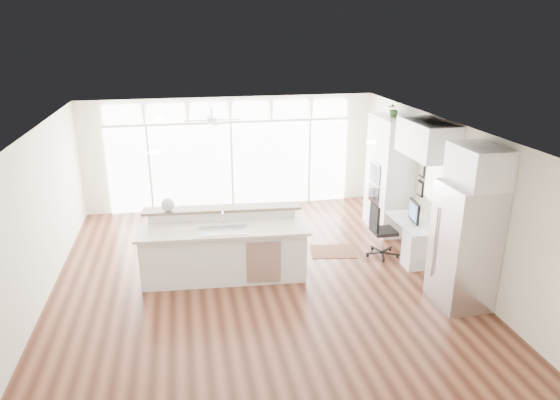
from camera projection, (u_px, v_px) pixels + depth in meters
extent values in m
cube|color=#411F14|center=(257.00, 281.00, 8.86)|extent=(7.00, 8.00, 0.02)
cube|color=silver|center=(254.00, 130.00, 7.96)|extent=(7.00, 8.00, 0.02)
cube|color=white|center=(231.00, 153.00, 12.11)|extent=(7.00, 0.04, 2.70)
cube|color=white|center=(319.00, 353.00, 4.70)|extent=(7.00, 0.04, 2.70)
cube|color=white|center=(34.00, 224.00, 7.76)|extent=(0.04, 8.00, 2.70)
cube|color=white|center=(446.00, 196.00, 9.05)|extent=(0.04, 8.00, 2.70)
cube|color=white|center=(232.00, 165.00, 12.15)|extent=(5.80, 0.06, 2.08)
cube|color=white|center=(230.00, 111.00, 11.71)|extent=(5.90, 0.06, 0.40)
cube|color=white|center=(437.00, 181.00, 9.26)|extent=(0.04, 0.85, 0.85)
cube|color=white|center=(212.00, 115.00, 10.53)|extent=(1.16, 1.16, 0.32)
cube|color=white|center=(253.00, 129.00, 8.15)|extent=(3.40, 3.00, 0.02)
cube|color=white|center=(389.00, 175.00, 10.69)|extent=(0.64, 1.20, 2.50)
cube|color=white|center=(415.00, 240.00, 9.58)|extent=(0.72, 1.30, 0.76)
cube|color=white|center=(427.00, 139.00, 8.94)|extent=(0.64, 1.30, 0.64)
cube|color=silver|center=(464.00, 246.00, 7.85)|extent=(0.76, 0.90, 2.00)
cube|color=white|center=(479.00, 166.00, 7.43)|extent=(0.64, 0.90, 0.60)
cube|color=black|center=(421.00, 179.00, 9.88)|extent=(0.06, 0.22, 0.80)
cube|color=white|center=(224.00, 248.00, 8.75)|extent=(3.03, 1.33, 1.17)
cube|color=#3D1E13|center=(333.00, 251.00, 9.97)|extent=(0.99, 0.79, 0.01)
cube|color=black|center=(384.00, 231.00, 9.62)|extent=(0.56, 0.51, 1.06)
sphere|color=silver|center=(168.00, 205.00, 8.78)|extent=(0.25, 0.25, 0.24)
cube|color=black|center=(414.00, 211.00, 9.37)|extent=(0.15, 0.53, 0.44)
cube|color=white|center=(405.00, 222.00, 9.41)|extent=(0.18, 0.35, 0.02)
imported|color=#36622A|center=(394.00, 111.00, 10.24)|extent=(0.32, 0.35, 0.25)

